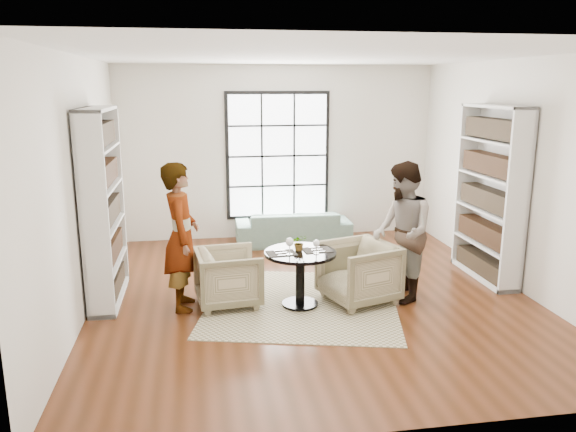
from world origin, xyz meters
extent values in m
plane|color=#562914|center=(0.00, 0.00, 0.00)|extent=(6.00, 6.00, 0.00)
plane|color=silver|center=(0.00, 3.00, 1.50)|extent=(5.50, 0.00, 5.50)
plane|color=silver|center=(-2.75, 0.00, 1.50)|extent=(0.00, 6.00, 6.00)
plane|color=silver|center=(2.75, 0.00, 1.50)|extent=(0.00, 6.00, 6.00)
plane|color=silver|center=(0.00, -3.00, 1.50)|extent=(5.50, 0.00, 5.50)
plane|color=white|center=(0.00, 0.00, 3.00)|extent=(6.00, 6.00, 0.00)
cube|color=black|center=(0.00, 2.98, 1.45)|extent=(1.82, 0.06, 2.22)
cube|color=white|center=(0.00, 2.94, 1.45)|extent=(1.70, 0.02, 2.10)
cube|color=#B8AD8A|center=(-0.17, -0.26, 0.01)|extent=(2.80, 2.80, 0.01)
cylinder|color=black|center=(-0.21, -0.34, 0.02)|extent=(0.45, 0.45, 0.04)
cylinder|color=black|center=(-0.21, -0.34, 0.34)|extent=(0.11, 0.11, 0.62)
cylinder|color=black|center=(-0.21, -0.34, 0.68)|extent=(0.87, 0.87, 0.04)
imported|color=gray|center=(0.19, 2.45, 0.28)|extent=(1.96, 0.80, 0.57)
imported|color=tan|center=(-1.07, -0.15, 0.35)|extent=(0.85, 0.83, 0.70)
imported|color=tan|center=(0.53, -0.31, 0.38)|extent=(1.05, 1.03, 0.76)
imported|color=gray|center=(-1.62, -0.15, 0.89)|extent=(0.44, 0.66, 1.79)
imported|color=gray|center=(1.08, -0.31, 0.88)|extent=(0.74, 0.91, 1.75)
cube|color=black|center=(-0.45, -0.38, 0.70)|extent=(0.36, 0.29, 0.01)
cube|color=black|center=(0.00, -0.32, 0.70)|extent=(0.36, 0.29, 0.01)
cylinder|color=silver|center=(-0.36, -0.45, 0.70)|extent=(0.08, 0.08, 0.01)
cylinder|color=silver|center=(-0.36, -0.45, 0.76)|extent=(0.01, 0.01, 0.12)
sphere|color=maroon|center=(-0.36, -0.45, 0.85)|extent=(0.09, 0.09, 0.09)
ellipsoid|color=white|center=(-0.36, -0.45, 0.85)|extent=(0.10, 0.10, 0.10)
cylinder|color=silver|center=(-0.04, -0.47, 0.70)|extent=(0.06, 0.06, 0.01)
cylinder|color=silver|center=(-0.04, -0.47, 0.75)|extent=(0.01, 0.01, 0.10)
sphere|color=maroon|center=(-0.04, -0.47, 0.83)|extent=(0.08, 0.08, 0.08)
ellipsoid|color=white|center=(-0.04, -0.47, 0.83)|extent=(0.08, 0.08, 0.09)
imported|color=gray|center=(-0.21, -0.29, 0.80)|extent=(0.20, 0.18, 0.20)
camera|label=1|loc=(-1.41, -6.72, 2.66)|focal=35.00mm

